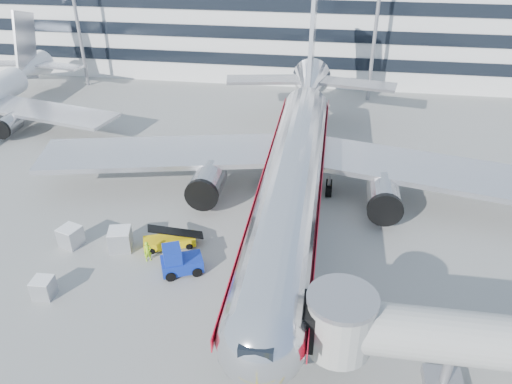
# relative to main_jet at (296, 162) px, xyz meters

# --- Properties ---
(ground) EXTENTS (180.00, 180.00, 0.00)m
(ground) POSITION_rel_main_jet_xyz_m (0.00, -11.72, -4.23)
(ground) COLOR gray
(ground) RESTS_ON ground
(lead_in_line) EXTENTS (0.25, 70.00, 0.01)m
(lead_in_line) POSITION_rel_main_jet_xyz_m (0.00, -1.72, -4.23)
(lead_in_line) COLOR yellow
(lead_in_line) RESTS_ON ground
(main_jet) EXTENTS (50.95, 48.70, 16.06)m
(main_jet) POSITION_rel_main_jet_xyz_m (0.00, 0.00, 0.00)
(main_jet) COLOR silver
(main_jet) RESTS_ON ground
(jet_bridge) EXTENTS (17.80, 4.50, 7.00)m
(jet_bridge) POSITION_rel_main_jet_xyz_m (12.18, -19.72, -0.36)
(jet_bridge) COLOR silver
(jet_bridge) RESTS_ON ground
(terminal) EXTENTS (150.00, 24.25, 15.60)m
(terminal) POSITION_rel_main_jet_xyz_m (0.00, 46.23, 3.57)
(terminal) COLOR silver
(terminal) RESTS_ON ground
(belt_loader) EXTENTS (4.51, 2.95, 2.12)m
(belt_loader) POSITION_rel_main_jet_xyz_m (-9.56, -8.67, -3.63)
(belt_loader) COLOR yellow
(belt_loader) RESTS_ON ground
(baggage_tug) EXTENTS (3.58, 2.97, 2.34)m
(baggage_tug) POSITION_rel_main_jet_xyz_m (-7.81, -11.73, -3.22)
(baggage_tug) COLOR #0D2798
(baggage_tug) RESTS_ON ground
(cargo_container_left) EXTENTS (2.12, 2.12, 1.85)m
(cargo_container_left) POSITION_rel_main_jet_xyz_m (-13.40, -9.58, -3.30)
(cargo_container_left) COLOR #ABAEB2
(cargo_container_left) RESTS_ON ground
(cargo_container_right) EXTENTS (2.00, 2.00, 1.69)m
(cargo_container_right) POSITION_rel_main_jet_xyz_m (-17.70, -9.70, -3.38)
(cargo_container_right) COLOR #ABAEB2
(cargo_container_right) RESTS_ON ground
(cargo_container_front) EXTENTS (1.46, 1.46, 1.49)m
(cargo_container_front) POSITION_rel_main_jet_xyz_m (-16.72, -15.85, -3.49)
(cargo_container_front) COLOR #ABAEB2
(cargo_container_front) RESTS_ON ground
(ramp_worker) EXTENTS (0.77, 0.71, 1.76)m
(ramp_worker) POSITION_rel_main_jet_xyz_m (-10.67, -10.74, -3.36)
(ramp_worker) COLOR #A4E017
(ramp_worker) RESTS_ON ground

